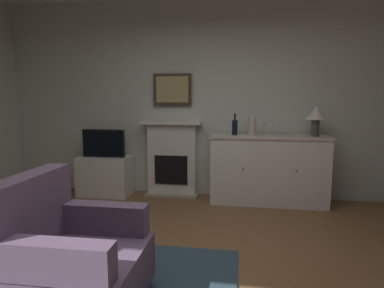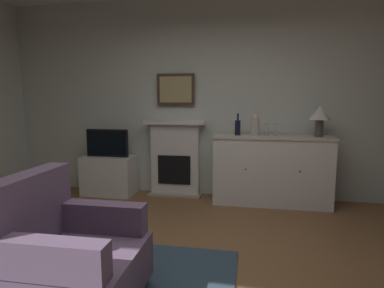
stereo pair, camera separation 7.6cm
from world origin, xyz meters
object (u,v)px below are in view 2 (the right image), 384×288
object	(u,v)px
vase_decorative	(255,125)
armchair	(68,255)
wine_bottle	(238,127)
fireplace_unit	(175,158)
tv_cabinet	(109,175)
sideboard_cabinet	(271,170)
framed_picture	(176,90)
table_lamp	(320,115)
wine_glass_left	(267,127)
tv_set	(107,143)
wine_glass_center	(276,127)

from	to	relation	value
vase_decorative	armchair	world-z (taller)	vase_decorative
wine_bottle	vase_decorative	world-z (taller)	wine_bottle
fireplace_unit	tv_cabinet	distance (m)	1.02
sideboard_cabinet	armchair	size ratio (longest dim) A/B	1.69
framed_picture	armchair	xyz separation A→B (m)	(-0.08, -2.75, -1.16)
armchair	fireplace_unit	bearing A→B (deg)	88.31
table_lamp	wine_bottle	xyz separation A→B (m)	(-1.04, 0.01, -0.17)
fireplace_unit	wine_glass_left	bearing A→B (deg)	-8.65
wine_bottle	wine_glass_left	distance (m)	0.38
table_lamp	tv_set	bearing A→B (deg)	-179.84
table_lamp	tv_set	xyz separation A→B (m)	(-2.92, -0.01, -0.43)
wine_glass_left	tv_cabinet	distance (m)	2.39
wine_glass_center	sideboard_cabinet	bearing A→B (deg)	121.02
table_lamp	framed_picture	bearing A→B (deg)	173.46
table_lamp	tv_set	size ratio (longest dim) A/B	0.65
wine_glass_center	tv_set	distance (m)	2.39
table_lamp	wine_glass_left	size ratio (longest dim) A/B	2.42
fireplace_unit	armchair	bearing A→B (deg)	-91.69
fireplace_unit	wine_glass_left	xyz separation A→B (m)	(1.29, -0.20, 0.50)
wine_glass_left	tv_cabinet	xyz separation A→B (m)	(-2.26, 0.03, -0.76)
framed_picture	vase_decorative	xyz separation A→B (m)	(1.13, -0.27, -0.48)
wine_glass_center	tv_set	xyz separation A→B (m)	(-2.37, 0.05, -0.27)
framed_picture	wine_bottle	xyz separation A→B (m)	(0.90, -0.22, -0.51)
armchair	vase_decorative	bearing A→B (deg)	63.87
vase_decorative	tv_cabinet	distance (m)	2.25
fireplace_unit	wine_glass_left	world-z (taller)	fireplace_unit
wine_glass_center	vase_decorative	bearing A→B (deg)	178.65
vase_decorative	armchair	bearing A→B (deg)	-116.13
framed_picture	tv_set	bearing A→B (deg)	-166.69
wine_glass_center	armchair	bearing A→B (deg)	-120.89
framed_picture	tv_set	distance (m)	1.26
wine_glass_center	tv_set	world-z (taller)	wine_glass_center
framed_picture	tv_cabinet	bearing A→B (deg)	-167.99
fireplace_unit	tv_cabinet	xyz separation A→B (m)	(-0.97, -0.16, -0.26)
tv_cabinet	armchair	xyz separation A→B (m)	(0.90, -2.54, 0.10)
wine_bottle	vase_decorative	size ratio (longest dim) A/B	1.03
fireplace_unit	tv_set	world-z (taller)	fireplace_unit
table_lamp	wine_glass_center	xyz separation A→B (m)	(-0.55, -0.06, -0.16)
table_lamp	wine_bottle	bearing A→B (deg)	179.64
framed_picture	wine_glass_left	bearing A→B (deg)	-10.61
tv_set	wine_bottle	bearing A→B (deg)	0.45
fireplace_unit	table_lamp	bearing A→B (deg)	-5.22
sideboard_cabinet	tv_set	size ratio (longest dim) A/B	2.51
wine_bottle	tv_set	size ratio (longest dim) A/B	0.47
table_lamp	tv_cabinet	xyz separation A→B (m)	(-2.92, 0.02, -0.92)
wine_glass_left	tv_set	world-z (taller)	wine_glass_left
sideboard_cabinet	tv_set	xyz separation A→B (m)	(-2.34, -0.01, 0.31)
framed_picture	wine_glass_center	size ratio (longest dim) A/B	3.33
wine_glass_center	tv_cabinet	bearing A→B (deg)	178.28
tv_cabinet	fireplace_unit	bearing A→B (deg)	9.45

